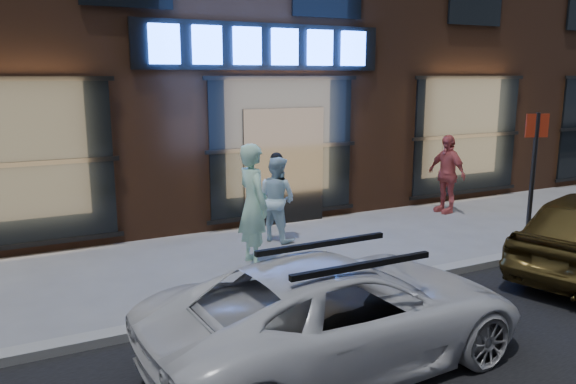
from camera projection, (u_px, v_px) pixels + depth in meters
name	position (u px, v px, depth m)	size (l,w,h in m)	color
ground	(399.00, 283.00, 8.40)	(90.00, 90.00, 0.00)	slate
curb	(399.00, 280.00, 8.38)	(60.00, 0.25, 0.12)	gray
man_bowtie	(253.00, 205.00, 9.10)	(0.73, 0.48, 1.99)	#BAF5DE
man_cap	(277.00, 199.00, 10.45)	(0.78, 0.61, 1.60)	white
passerby	(446.00, 174.00, 12.59)	(1.03, 0.43, 1.76)	#CC5754
white_suv	(340.00, 311.00, 5.97)	(1.96, 4.25, 1.18)	silver
sign_post	(533.00, 170.00, 9.43)	(0.38, 0.17, 2.45)	#262628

